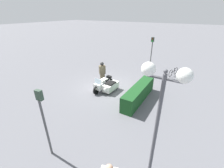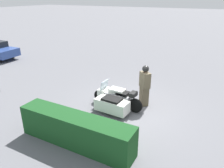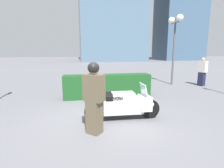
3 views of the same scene
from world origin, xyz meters
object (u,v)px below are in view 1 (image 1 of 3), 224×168
object	(u,v)px
traffic_light_near	(43,115)
traffic_light_far	(151,51)
twin_lamp_post	(162,92)
bicycle_parked	(173,72)
officer_rider	(102,72)
police_motorcycle	(107,85)
hedge_bush_curbside	(139,93)

from	to	relation	value
traffic_light_near	traffic_light_far	bearing A→B (deg)	-11.91
traffic_light_far	twin_lamp_post	bearing A→B (deg)	16.22
bicycle_parked	officer_rider	bearing A→B (deg)	-27.36
traffic_light_far	traffic_light_near	bearing A→B (deg)	-5.89
police_motorcycle	traffic_light_far	xyz separation A→B (m)	(-4.97, 1.76, 1.88)
police_motorcycle	twin_lamp_post	size ratio (longest dim) A/B	0.55
traffic_light_far	bicycle_parked	size ratio (longest dim) A/B	2.22
police_motorcycle	officer_rider	world-z (taller)	officer_rider
traffic_light_near	police_motorcycle	bearing A→B (deg)	1.66
officer_rider	twin_lamp_post	bearing A→B (deg)	178.85
officer_rider	bicycle_parked	xyz separation A→B (m)	(-5.03, 4.90, -0.67)
hedge_bush_curbside	traffic_light_far	world-z (taller)	traffic_light_far
traffic_light_far	bicycle_parked	world-z (taller)	traffic_light_far
traffic_light_near	bicycle_parked	size ratio (longest dim) A/B	1.94
traffic_light_near	traffic_light_far	size ratio (longest dim) A/B	0.87
officer_rider	hedge_bush_curbside	world-z (taller)	officer_rider
officer_rider	traffic_light_far	distance (m)	5.04
officer_rider	traffic_light_far	xyz separation A→B (m)	(-3.93, 2.85, 1.34)
officer_rider	hedge_bush_curbside	size ratio (longest dim) A/B	0.46
twin_lamp_post	traffic_light_far	bearing A→B (deg)	-161.44
police_motorcycle	twin_lamp_post	bearing A→B (deg)	49.56
traffic_light_near	traffic_light_far	distance (m)	11.06
officer_rider	bicycle_parked	world-z (taller)	officer_rider
twin_lamp_post	traffic_light_near	distance (m)	4.42
hedge_bush_curbside	twin_lamp_post	xyz separation A→B (m)	(4.80, 2.39, 3.02)
hedge_bush_curbside	traffic_light_near	distance (m)	6.48
hedge_bush_curbside	traffic_light_near	bearing A→B (deg)	-14.42
officer_rider	twin_lamp_post	size ratio (longest dim) A/B	0.43
hedge_bush_curbside	twin_lamp_post	size ratio (longest dim) A/B	0.94
twin_lamp_post	traffic_light_near	xyz separation A→B (m)	(1.30, -3.95, -1.49)
traffic_light_far	bicycle_parked	distance (m)	3.08
officer_rider	bicycle_parked	size ratio (longest dim) A/B	1.17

